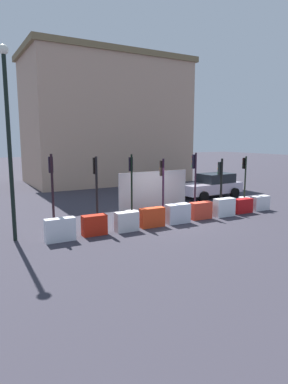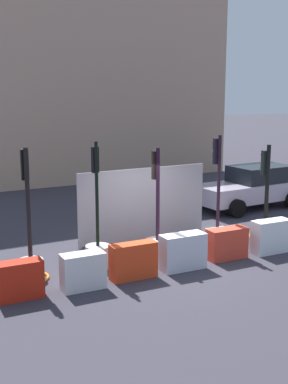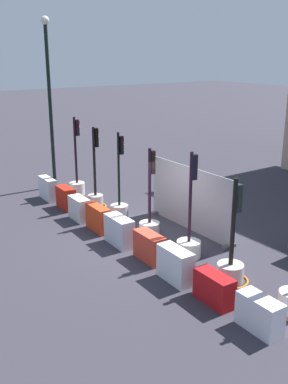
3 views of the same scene
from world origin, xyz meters
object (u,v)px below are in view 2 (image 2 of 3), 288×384
(construction_barrier_1, at_px, (19,280))
(traffic_light_2, at_px, (98,246))
(traffic_light_4, at_px, (217,227))
(traffic_light_5, at_px, (265,222))
(traffic_light_1, at_px, (30,257))
(construction_barrier_3, at_px, (133,261))
(car_silver_hatchback, at_px, (252,187))
(construction_barrier_6, at_px, (271,236))
(construction_barrier_4, at_px, (183,252))
(construction_barrier_2, at_px, (83,271))
(traffic_light_3, at_px, (157,236))
(construction_barrier_5, at_px, (227,243))

(construction_barrier_1, bearing_deg, traffic_light_2, 24.57)
(traffic_light_4, bearing_deg, traffic_light_5, -1.68)
(traffic_light_2, distance_m, construction_barrier_1, 2.50)
(traffic_light_1, relative_size, construction_barrier_1, 3.10)
(construction_barrier_3, relative_size, car_silver_hatchback, 0.26)
(construction_barrier_6, bearing_deg, construction_barrier_4, 179.45)
(traffic_light_4, height_order, construction_barrier_2, traffic_light_4)
(traffic_light_2, distance_m, traffic_light_5, 5.50)
(traffic_light_4, relative_size, traffic_light_5, 1.12)
(construction_barrier_1, bearing_deg, traffic_light_4, 10.47)
(traffic_light_4, height_order, car_silver_hatchback, traffic_light_4)
(traffic_light_4, xyz_separation_m, construction_barrier_2, (-4.61, -1.24, -0.14))
(traffic_light_2, xyz_separation_m, traffic_light_4, (3.75, 0.08, 0.01))
(construction_barrier_3, bearing_deg, traffic_light_3, 41.81)
(traffic_light_1, xyz_separation_m, construction_barrier_1, (-0.54, -1.02, -0.14))
(construction_barrier_1, height_order, construction_barrier_2, same)
(traffic_light_1, distance_m, traffic_light_4, 5.49)
(traffic_light_2, height_order, construction_barrier_3, traffic_light_2)
(traffic_light_5, distance_m, construction_barrier_3, 5.20)
(construction_barrier_2, bearing_deg, construction_barrier_4, 0.65)
(traffic_light_1, relative_size, construction_barrier_3, 2.75)
(traffic_light_4, bearing_deg, car_silver_hatchback, 39.19)
(construction_barrier_2, distance_m, construction_barrier_5, 4.14)
(construction_barrier_5, bearing_deg, traffic_light_3, 144.25)
(traffic_light_1, bearing_deg, construction_barrier_2, -52.78)
(construction_barrier_4, xyz_separation_m, construction_barrier_5, (1.46, 0.12, -0.04))
(construction_barrier_2, xyz_separation_m, car_silver_hatchback, (8.63, 4.52, 0.39))
(traffic_light_3, bearing_deg, construction_barrier_5, -35.75)
(construction_barrier_1, bearing_deg, construction_barrier_2, -5.37)
(traffic_light_2, xyz_separation_m, construction_barrier_6, (4.66, -1.17, -0.08))
(construction_barrier_1, xyz_separation_m, construction_barrier_4, (4.08, -0.10, 0.04))
(traffic_light_1, distance_m, construction_barrier_6, 6.49)
(traffic_light_4, distance_m, construction_barrier_3, 3.53)
(traffic_light_2, distance_m, construction_barrier_4, 2.14)
(construction_barrier_1, distance_m, construction_barrier_2, 1.41)
(traffic_light_5, distance_m, construction_barrier_4, 3.87)
(traffic_light_3, xyz_separation_m, construction_barrier_3, (-1.34, -1.20, -0.12))
(construction_barrier_3, height_order, car_silver_hatchback, car_silver_hatchback)
(traffic_light_2, bearing_deg, construction_barrier_2, -126.31)
(traffic_light_1, distance_m, construction_barrier_2, 1.45)
(traffic_light_5, relative_size, construction_barrier_4, 2.43)
(traffic_light_3, height_order, construction_barrier_2, traffic_light_3)
(traffic_light_3, height_order, construction_barrier_1, traffic_light_3)
(traffic_light_4, height_order, construction_barrier_1, traffic_light_4)
(construction_barrier_4, bearing_deg, traffic_light_1, 162.50)
(traffic_light_5, height_order, construction_barrier_2, traffic_light_5)
(construction_barrier_2, bearing_deg, car_silver_hatchback, 27.65)
(traffic_light_2, height_order, traffic_light_5, traffic_light_2)
(construction_barrier_3, bearing_deg, traffic_light_4, 19.89)
(construction_barrier_5, bearing_deg, traffic_light_2, 162.78)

